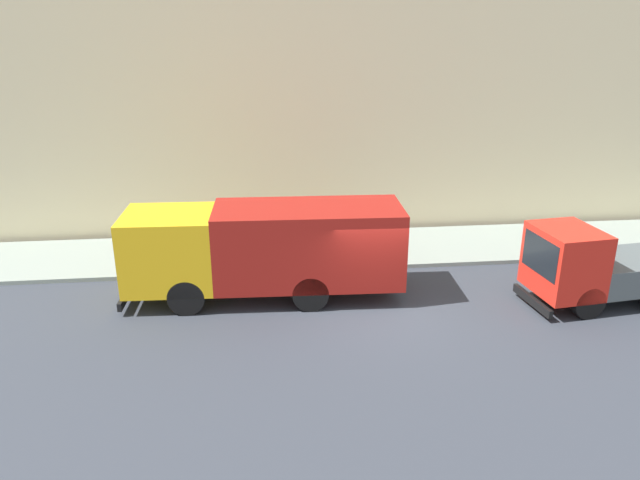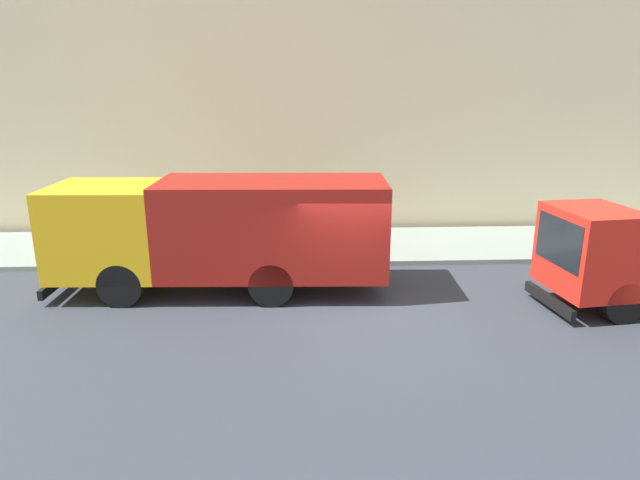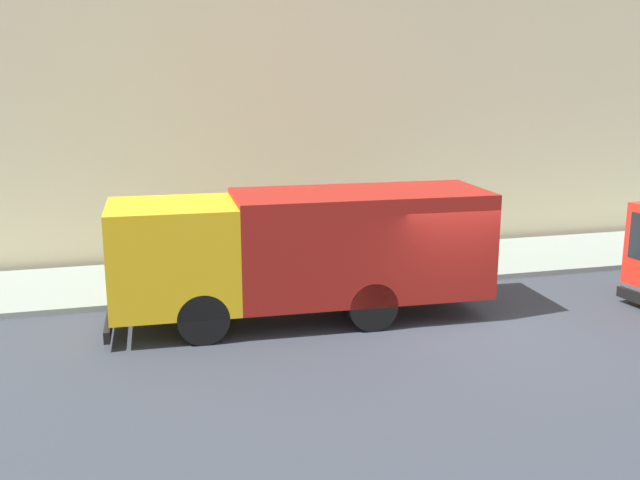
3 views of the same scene
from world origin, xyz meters
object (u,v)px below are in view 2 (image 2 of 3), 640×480
object	(u,v)px
pedestrian_walking	(257,222)
pedestrian_standing	(341,216)
traffic_cone_orange	(104,243)
small_flatbed_truck	(637,260)
large_utility_truck	(221,229)

from	to	relation	value
pedestrian_walking	pedestrian_standing	distance (m)	2.66
pedestrian_standing	traffic_cone_orange	world-z (taller)	pedestrian_standing
pedestrian_walking	pedestrian_standing	bearing A→B (deg)	103.19
small_flatbed_truck	pedestrian_walking	size ratio (longest dim) A/B	3.34
small_flatbed_truck	pedestrian_standing	world-z (taller)	small_flatbed_truck
large_utility_truck	pedestrian_walking	size ratio (longest dim) A/B	5.11
large_utility_truck	traffic_cone_orange	xyz separation A→B (m)	(2.62, 3.82, -1.11)
large_utility_truck	pedestrian_walking	bearing A→B (deg)	-9.79
small_flatbed_truck	pedestrian_walking	xyz separation A→B (m)	(4.51, 9.12, -0.13)
small_flatbed_truck	pedestrian_standing	xyz separation A→B (m)	(4.90, 6.49, -0.07)
pedestrian_standing	small_flatbed_truck	bearing A→B (deg)	169.81
small_flatbed_truck	pedestrian_standing	bearing A→B (deg)	46.22
pedestrian_walking	pedestrian_standing	size ratio (longest dim) A/B	0.95
pedestrian_walking	pedestrian_standing	xyz separation A→B (m)	(0.39, -2.63, 0.06)
large_utility_truck	small_flatbed_truck	world-z (taller)	large_utility_truck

